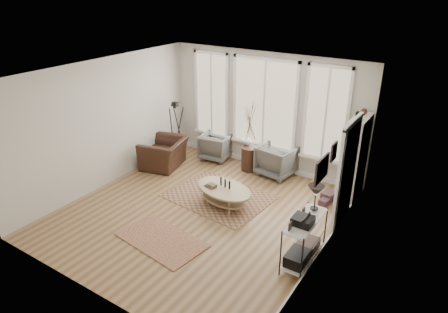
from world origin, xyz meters
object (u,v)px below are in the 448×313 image
Objects in this scene: armchair_right at (277,160)px; bookcase at (355,160)px; accent_chair at (164,153)px; armchair_left at (216,146)px; low_shelf at (304,236)px; side_table at (250,139)px; coffee_table at (223,192)px.

bookcase is at bearing -179.17° from armchair_right.
accent_chair is at bearing 30.73° from armchair_right.
accent_chair is (-0.84, -1.12, 0.01)m from armchair_left.
bookcase is 2.56m from low_shelf.
bookcase is 2.59m from side_table.
accent_chair is (-2.63, -1.12, -0.02)m from armchair_right.
low_shelf is 0.75× the size of side_table.
armchair_right is 0.84m from side_table.
side_table reaches higher than low_shelf.
side_table reaches higher than armchair_left.
accent_chair is (-2.33, 0.81, 0.04)m from coffee_table.
armchair_right reaches higher than armchair_left.
low_shelf is at bearing -45.95° from side_table.
low_shelf is 4.75m from accent_chair.
side_table is 1.56× the size of accent_chair.
armchair_right is at bearing 81.07° from coffee_table.
armchair_right is (0.30, 1.94, 0.06)m from coffee_table.
armchair_left is (-3.62, 2.74, -0.16)m from low_shelf.
bookcase reaches higher than accent_chair.
accent_chair reaches higher than coffee_table.
bookcase reaches higher than armchair_right.
armchair_left is at bearing 129.11° from accent_chair.
side_table is at bearing 103.21° from accent_chair.
armchair_right is at bearing 123.73° from low_shelf.
coffee_table is 2.47m from accent_chair.
low_shelf is 1.17× the size of accent_chair.
bookcase is 1.85× the size of accent_chair.
side_table reaches higher than armchair_right.
low_shelf is 4.54m from armchair_left.
coffee_table is 2.44m from armchair_left.
armchair_left is at bearing 176.62° from bookcase.
accent_chair is (-4.47, 1.62, -0.15)m from low_shelf.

